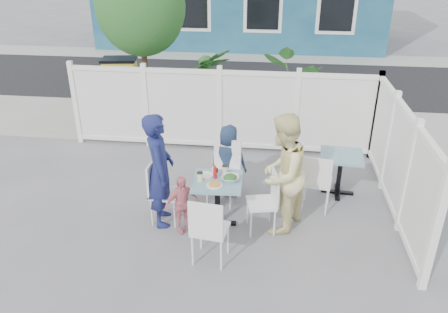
# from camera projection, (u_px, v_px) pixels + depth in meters

# --- Properties ---
(ground) EXTENTS (80.00, 80.00, 0.00)m
(ground) POSITION_uv_depth(u_px,v_px,m) (192.00, 214.00, 6.59)
(ground) COLOR slate
(near_sidewalk) EXTENTS (24.00, 2.60, 0.01)m
(near_sidewalk) POSITION_uv_depth(u_px,v_px,m) (224.00, 123.00, 9.98)
(near_sidewalk) COLOR gray
(near_sidewalk) RESTS_ON ground
(street) EXTENTS (24.00, 5.00, 0.01)m
(street) POSITION_uv_depth(u_px,v_px,m) (239.00, 79.00, 13.29)
(street) COLOR black
(street) RESTS_ON ground
(far_sidewalk) EXTENTS (24.00, 1.60, 0.01)m
(far_sidewalk) POSITION_uv_depth(u_px,v_px,m) (247.00, 56.00, 16.06)
(far_sidewalk) COLOR gray
(far_sidewalk) RESTS_ON ground
(fence_back) EXTENTS (5.86, 0.08, 1.60)m
(fence_back) POSITION_uv_depth(u_px,v_px,m) (220.00, 112.00, 8.38)
(fence_back) COLOR white
(fence_back) RESTS_ON ground
(fence_right) EXTENTS (0.08, 3.66, 1.60)m
(fence_right) POSITION_uv_depth(u_px,v_px,m) (398.00, 162.00, 6.44)
(fence_right) COLOR white
(fence_right) RESTS_ON ground
(tree) EXTENTS (1.80, 1.62, 3.59)m
(tree) POSITION_uv_depth(u_px,v_px,m) (140.00, 6.00, 8.60)
(tree) COLOR #382316
(tree) RESTS_ON ground
(utility_cabinet) EXTENTS (0.79, 0.62, 1.32)m
(utility_cabinet) POSITION_uv_depth(u_px,v_px,m) (122.00, 89.00, 10.15)
(utility_cabinet) COLOR yellow
(utility_cabinet) RESTS_ON ground
(potted_shrub_a) EXTENTS (1.40, 1.40, 1.84)m
(potted_shrub_a) POSITION_uv_depth(u_px,v_px,m) (211.00, 94.00, 8.98)
(potted_shrub_a) COLOR #1D5021
(potted_shrub_a) RESTS_ON ground
(potted_shrub_b) EXTENTS (2.15, 2.16, 1.81)m
(potted_shrub_b) POSITION_uv_depth(u_px,v_px,m) (306.00, 99.00, 8.68)
(potted_shrub_b) COLOR #1D5021
(potted_shrub_b) RESTS_ON ground
(main_table) EXTENTS (0.72, 0.72, 0.72)m
(main_table) POSITION_uv_depth(u_px,v_px,m) (217.00, 190.00, 6.13)
(main_table) COLOR teal
(main_table) RESTS_ON ground
(spare_table) EXTENTS (0.71, 0.71, 0.69)m
(spare_table) POSITION_uv_depth(u_px,v_px,m) (341.00, 164.00, 6.93)
(spare_table) COLOR teal
(spare_table) RESTS_ON ground
(chair_left) EXTENTS (0.43, 0.44, 0.92)m
(chair_left) POSITION_uv_depth(u_px,v_px,m) (160.00, 188.00, 6.25)
(chair_left) COLOR white
(chair_left) RESTS_ON ground
(chair_right) EXTENTS (0.47, 0.48, 0.89)m
(chair_right) POSITION_uv_depth(u_px,v_px,m) (267.00, 198.00, 6.03)
(chair_right) COLOR white
(chair_right) RESTS_ON ground
(chair_back) EXTENTS (0.54, 0.53, 0.99)m
(chair_back) POSITION_uv_depth(u_px,v_px,m) (225.00, 166.00, 6.77)
(chair_back) COLOR white
(chair_back) RESTS_ON ground
(chair_near) EXTENTS (0.48, 0.47, 0.95)m
(chair_near) POSITION_uv_depth(u_px,v_px,m) (208.00, 227.00, 5.34)
(chair_near) COLOR white
(chair_near) RESTS_ON ground
(chair_spare) EXTENTS (0.49, 0.47, 0.92)m
(chair_spare) POSITION_uv_depth(u_px,v_px,m) (317.00, 179.00, 6.47)
(chair_spare) COLOR white
(chair_spare) RESTS_ON ground
(man) EXTENTS (0.54, 0.69, 1.67)m
(man) POSITION_uv_depth(u_px,v_px,m) (160.00, 170.00, 6.08)
(man) COLOR navy
(man) RESTS_ON ground
(woman) EXTENTS (0.94, 1.03, 1.72)m
(woman) POSITION_uv_depth(u_px,v_px,m) (282.00, 174.00, 5.93)
(woman) COLOR #ECD556
(woman) RESTS_ON ground
(boy) EXTENTS (0.62, 0.45, 1.17)m
(boy) POSITION_uv_depth(u_px,v_px,m) (228.00, 160.00, 6.93)
(boy) COLOR #1B2C48
(boy) RESTS_ON ground
(toddler) EXTENTS (0.53, 0.48, 0.86)m
(toddler) POSITION_uv_depth(u_px,v_px,m) (182.00, 204.00, 6.04)
(toddler) COLOR pink
(toddler) RESTS_ON ground
(plate_main) EXTENTS (0.22, 0.22, 0.01)m
(plate_main) POSITION_uv_depth(u_px,v_px,m) (215.00, 185.00, 5.92)
(plate_main) COLOR white
(plate_main) RESTS_ON main_table
(plate_side) EXTENTS (0.22, 0.22, 0.02)m
(plate_side) POSITION_uv_depth(u_px,v_px,m) (205.00, 175.00, 6.18)
(plate_side) COLOR white
(plate_side) RESTS_ON main_table
(salad_bowl) EXTENTS (0.24, 0.24, 0.06)m
(salad_bowl) POSITION_uv_depth(u_px,v_px,m) (230.00, 178.00, 6.05)
(salad_bowl) COLOR white
(salad_bowl) RESTS_ON main_table
(coffee_cup_a) EXTENTS (0.08, 0.08, 0.12)m
(coffee_cup_a) POSITION_uv_depth(u_px,v_px,m) (200.00, 177.00, 6.01)
(coffee_cup_a) COLOR beige
(coffee_cup_a) RESTS_ON main_table
(coffee_cup_b) EXTENTS (0.08, 0.08, 0.12)m
(coffee_cup_b) POSITION_uv_depth(u_px,v_px,m) (225.00, 170.00, 6.21)
(coffee_cup_b) COLOR beige
(coffee_cup_b) RESTS_ON main_table
(ketchup_bottle) EXTENTS (0.05, 0.05, 0.17)m
(ketchup_bottle) POSITION_uv_depth(u_px,v_px,m) (215.00, 173.00, 6.08)
(ketchup_bottle) COLOR red
(ketchup_bottle) RESTS_ON main_table
(salt_shaker) EXTENTS (0.03, 0.03, 0.07)m
(salt_shaker) POSITION_uv_depth(u_px,v_px,m) (213.00, 170.00, 6.25)
(salt_shaker) COLOR white
(salt_shaker) RESTS_ON main_table
(pepper_shaker) EXTENTS (0.03, 0.03, 0.07)m
(pepper_shaker) POSITION_uv_depth(u_px,v_px,m) (217.00, 170.00, 6.25)
(pepper_shaker) COLOR black
(pepper_shaker) RESTS_ON main_table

